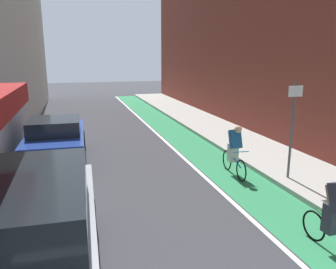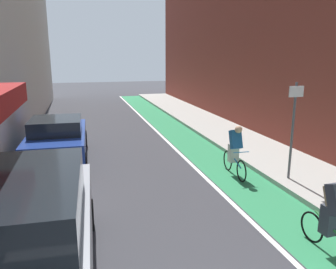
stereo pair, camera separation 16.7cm
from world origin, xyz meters
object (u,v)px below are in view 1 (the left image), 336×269
parked_sedan_blue (56,139)px  street_sign_post (293,122)px  cyclist_mid (234,148)px  parked_suv_silver (35,236)px

parked_sedan_blue → street_sign_post: size_ratio=1.59×
cyclist_mid → parked_sedan_blue: bearing=150.6°
parked_sedan_blue → cyclist_mid: cyclist_mid is taller
parked_sedan_blue → cyclist_mid: size_ratio=2.59×
parked_suv_silver → cyclist_mid: parked_suv_silver is taller
parked_suv_silver → parked_sedan_blue: (0.00, 7.01, -0.23)m
parked_sedan_blue → street_sign_post: (6.55, -3.95, 0.99)m
parked_sedan_blue → cyclist_mid: bearing=-29.4°
parked_sedan_blue → parked_suv_silver: bearing=-90.0°
parked_suv_silver → parked_sedan_blue: 7.01m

